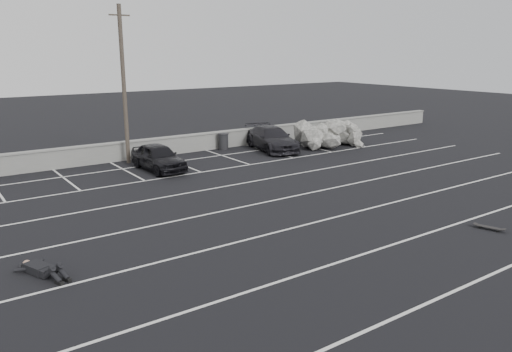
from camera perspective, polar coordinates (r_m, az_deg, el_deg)
ground at (r=17.61m, az=5.14°, el=-5.72°), size 120.00×120.00×0.00m
seawall at (r=29.21m, az=-12.78°, el=3.11°), size 50.00×0.45×1.06m
stall_lines at (r=20.95m, az=-2.80°, el=-2.40°), size 36.00×20.05×0.01m
car_left at (r=25.98m, az=-11.11°, el=2.14°), size 1.75×4.04×1.36m
car_right at (r=30.76m, az=1.81°, el=4.30°), size 3.02×5.20×1.42m
utility_pole at (r=27.58m, az=-14.87°, el=9.99°), size 1.10×0.22×8.27m
trash_bin at (r=30.95m, az=-3.74°, el=3.97°), size 0.70×0.70×1.01m
riprap_pile at (r=32.44m, az=8.19°, el=4.50°), size 4.75×3.76×1.55m
person at (r=15.21m, az=-23.75°, el=-9.23°), size 2.56×3.05×0.48m
skateboard at (r=18.94m, az=25.10°, el=-5.35°), size 0.45×0.87×0.10m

